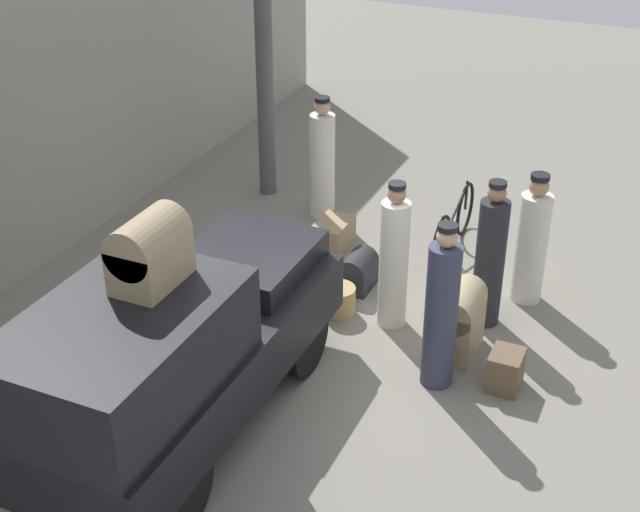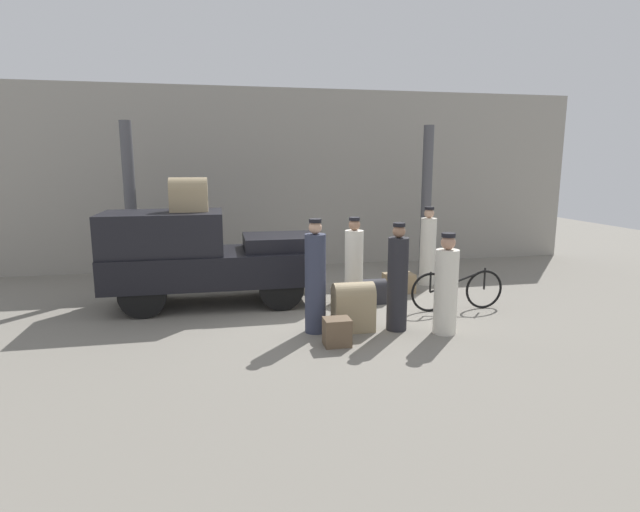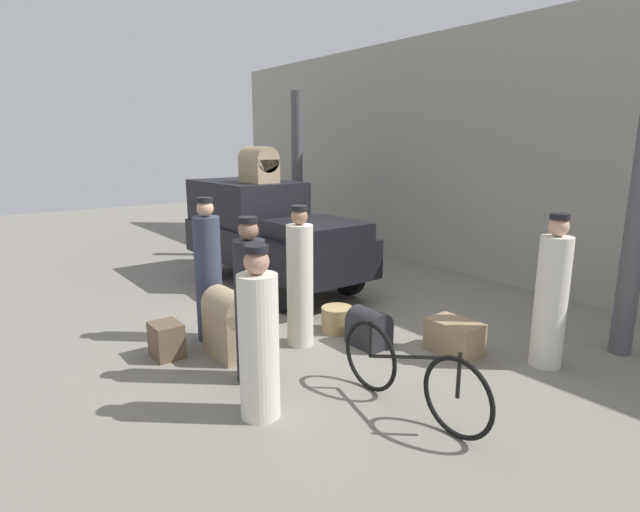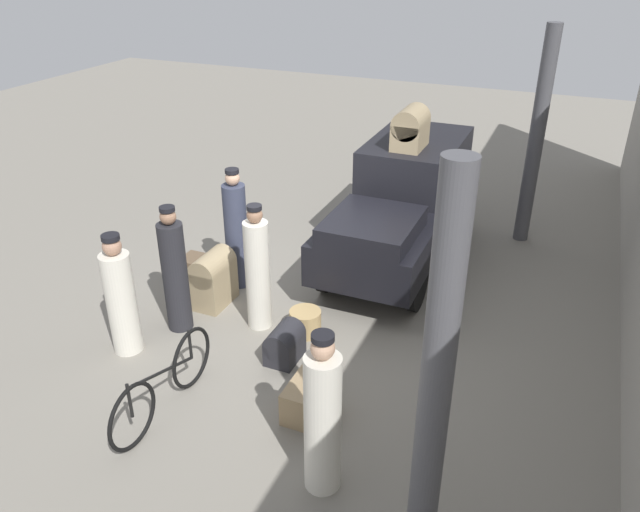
{
  "view_description": "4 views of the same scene",
  "coord_description": "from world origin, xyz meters",
  "px_view_note": "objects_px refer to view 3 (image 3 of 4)",
  "views": [
    {
      "loc": [
        -7.4,
        -3.21,
        5.6
      ],
      "look_at": [
        0.2,
        0.2,
        0.95
      ],
      "focal_mm": 50.0,
      "sensor_mm": 36.0,
      "label": 1
    },
    {
      "loc": [
        -1.62,
        -8.77,
        2.65
      ],
      "look_at": [
        0.2,
        0.2,
        0.95
      ],
      "focal_mm": 28.0,
      "sensor_mm": 36.0,
      "label": 2
    },
    {
      "loc": [
        5.45,
        -3.86,
        2.45
      ],
      "look_at": [
        0.2,
        0.2,
        0.95
      ],
      "focal_mm": 28.0,
      "sensor_mm": 36.0,
      "label": 3
    },
    {
      "loc": [
        6.82,
        3.03,
        4.7
      ],
      "look_at": [
        0.2,
        0.2,
        0.95
      ],
      "focal_mm": 35.0,
      "sensor_mm": 36.0,
      "label": 4
    }
  ],
  "objects_px": {
    "bicycle": "(410,374)",
    "suitcase_small_leather": "(230,322)",
    "porter_lifting_near_truck": "(251,307)",
    "porter_standing_middle": "(208,275)",
    "trunk_barrel_dark": "(369,328)",
    "conductor_in_dark_uniform": "(259,341)",
    "trunk_on_truck_roof": "(259,165)",
    "truck": "(265,229)",
    "trunk_umber_medium": "(167,340)",
    "porter_carrying_trunk": "(551,298)",
    "porter_with_bicycle": "(300,282)",
    "trunk_large_brown": "(454,337)",
    "wicker_basket": "(337,319)"
  },
  "relations": [
    {
      "from": "conductor_in_dark_uniform",
      "to": "suitcase_small_leather",
      "type": "height_order",
      "value": "conductor_in_dark_uniform"
    },
    {
      "from": "porter_with_bicycle",
      "to": "trunk_large_brown",
      "type": "bearing_deg",
      "value": 44.34
    },
    {
      "from": "porter_with_bicycle",
      "to": "trunk_barrel_dark",
      "type": "relative_size",
      "value": 3.49
    },
    {
      "from": "truck",
      "to": "trunk_umber_medium",
      "type": "distance_m",
      "value": 3.38
    },
    {
      "from": "conductor_in_dark_uniform",
      "to": "trunk_barrel_dark",
      "type": "distance_m",
      "value": 2.06
    },
    {
      "from": "trunk_large_brown",
      "to": "trunk_umber_medium",
      "type": "bearing_deg",
      "value": -125.65
    },
    {
      "from": "conductor_in_dark_uniform",
      "to": "trunk_large_brown",
      "type": "distance_m",
      "value": 2.64
    },
    {
      "from": "bicycle",
      "to": "porter_lifting_near_truck",
      "type": "bearing_deg",
      "value": -150.76
    },
    {
      "from": "porter_lifting_near_truck",
      "to": "trunk_large_brown",
      "type": "height_order",
      "value": "porter_lifting_near_truck"
    },
    {
      "from": "porter_carrying_trunk",
      "to": "porter_lifting_near_truck",
      "type": "bearing_deg",
      "value": -121.76
    },
    {
      "from": "bicycle",
      "to": "wicker_basket",
      "type": "relative_size",
      "value": 4.28
    },
    {
      "from": "porter_carrying_trunk",
      "to": "trunk_large_brown",
      "type": "bearing_deg",
      "value": -148.13
    },
    {
      "from": "trunk_on_truck_roof",
      "to": "wicker_basket",
      "type": "bearing_deg",
      "value": -10.4
    },
    {
      "from": "wicker_basket",
      "to": "porter_with_bicycle",
      "type": "xyz_separation_m",
      "value": [
        0.06,
        -0.64,
        0.64
      ]
    },
    {
      "from": "bicycle",
      "to": "trunk_barrel_dark",
      "type": "bearing_deg",
      "value": 150.53
    },
    {
      "from": "porter_standing_middle",
      "to": "trunk_barrel_dark",
      "type": "distance_m",
      "value": 2.11
    },
    {
      "from": "bicycle",
      "to": "porter_standing_middle",
      "type": "distance_m",
      "value": 2.89
    },
    {
      "from": "porter_standing_middle",
      "to": "conductor_in_dark_uniform",
      "type": "bearing_deg",
      "value": -13.19
    },
    {
      "from": "wicker_basket",
      "to": "porter_with_bicycle",
      "type": "bearing_deg",
      "value": -84.76
    },
    {
      "from": "conductor_in_dark_uniform",
      "to": "suitcase_small_leather",
      "type": "xyz_separation_m",
      "value": [
        -1.38,
        0.42,
        -0.32
      ]
    },
    {
      "from": "bicycle",
      "to": "trunk_umber_medium",
      "type": "relative_size",
      "value": 4.35
    },
    {
      "from": "truck",
      "to": "porter_lifting_near_truck",
      "type": "distance_m",
      "value": 3.76
    },
    {
      "from": "bicycle",
      "to": "trunk_on_truck_roof",
      "type": "distance_m",
      "value": 5.21
    },
    {
      "from": "suitcase_small_leather",
      "to": "porter_lifting_near_truck",
      "type": "bearing_deg",
      "value": -8.63
    },
    {
      "from": "trunk_umber_medium",
      "to": "trunk_large_brown",
      "type": "relative_size",
      "value": 0.67
    },
    {
      "from": "bicycle",
      "to": "porter_carrying_trunk",
      "type": "xyz_separation_m",
      "value": [
        0.26,
        1.97,
        0.42
      ]
    },
    {
      "from": "porter_lifting_near_truck",
      "to": "suitcase_small_leather",
      "type": "xyz_separation_m",
      "value": [
        -0.7,
        0.11,
        -0.39
      ]
    },
    {
      "from": "porter_lifting_near_truck",
      "to": "suitcase_small_leather",
      "type": "distance_m",
      "value": 0.81
    },
    {
      "from": "porter_standing_middle",
      "to": "trunk_umber_medium",
      "type": "relative_size",
      "value": 4.41
    },
    {
      "from": "porter_lifting_near_truck",
      "to": "trunk_barrel_dark",
      "type": "xyz_separation_m",
      "value": [
        0.1,
        1.59,
        -0.58
      ]
    },
    {
      "from": "suitcase_small_leather",
      "to": "trunk_barrel_dark",
      "type": "bearing_deg",
      "value": 61.94
    },
    {
      "from": "truck",
      "to": "porter_lifting_near_truck",
      "type": "bearing_deg",
      "value": -34.02
    },
    {
      "from": "porter_carrying_trunk",
      "to": "conductor_in_dark_uniform",
      "type": "relative_size",
      "value": 1.08
    },
    {
      "from": "porter_carrying_trunk",
      "to": "trunk_barrel_dark",
      "type": "relative_size",
      "value": 3.46
    },
    {
      "from": "trunk_umber_medium",
      "to": "trunk_large_brown",
      "type": "bearing_deg",
      "value": 54.35
    },
    {
      "from": "bicycle",
      "to": "suitcase_small_leather",
      "type": "distance_m",
      "value": 2.28
    },
    {
      "from": "bicycle",
      "to": "porter_carrying_trunk",
      "type": "bearing_deg",
      "value": 82.47
    },
    {
      "from": "porter_lifting_near_truck",
      "to": "bicycle",
      "type": "bearing_deg",
      "value": 29.24
    },
    {
      "from": "porter_with_bicycle",
      "to": "bicycle",
      "type": "bearing_deg",
      "value": -3.94
    },
    {
      "from": "truck",
      "to": "bicycle",
      "type": "bearing_deg",
      "value": -15.63
    },
    {
      "from": "conductor_in_dark_uniform",
      "to": "wicker_basket",
      "type": "bearing_deg",
      "value": 122.25
    },
    {
      "from": "porter_carrying_trunk",
      "to": "trunk_umber_medium",
      "type": "xyz_separation_m",
      "value": [
        -2.83,
        -3.3,
        -0.59
      ]
    },
    {
      "from": "bicycle",
      "to": "trunk_umber_medium",
      "type": "bearing_deg",
      "value": -152.71
    },
    {
      "from": "bicycle",
      "to": "porter_standing_middle",
      "type": "xyz_separation_m",
      "value": [
        -2.77,
        -0.67,
        0.47
      ]
    },
    {
      "from": "porter_lifting_near_truck",
      "to": "porter_standing_middle",
      "type": "xyz_separation_m",
      "value": [
        -1.31,
        0.15,
        0.04
      ]
    },
    {
      "from": "porter_carrying_trunk",
      "to": "trunk_on_truck_roof",
      "type": "xyz_separation_m",
      "value": [
        -5.01,
        -0.69,
        1.29
      ]
    },
    {
      "from": "bicycle",
      "to": "trunk_on_truck_roof",
      "type": "bearing_deg",
      "value": 164.91
    },
    {
      "from": "porter_lifting_near_truck",
      "to": "porter_carrying_trunk",
      "type": "xyz_separation_m",
      "value": [
        1.73,
        2.79,
        -0.01
      ]
    },
    {
      "from": "trunk_barrel_dark",
      "to": "trunk_large_brown",
      "type": "distance_m",
      "value": 1.02
    },
    {
      "from": "truck",
      "to": "trunk_large_brown",
      "type": "distance_m",
      "value": 4.07
    }
  ]
}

